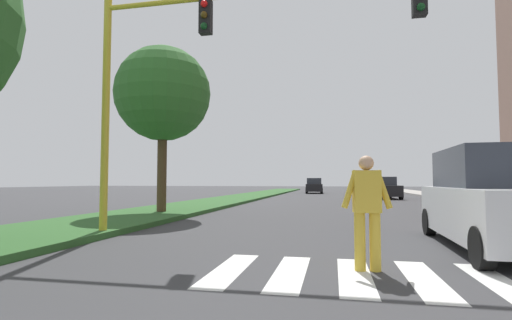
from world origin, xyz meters
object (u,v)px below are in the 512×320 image
object	(u,v)px
pedestrian_performer	(367,207)
sedan_distant	(314,186)
traffic_light_gantry	(203,49)
sedan_midblock	(384,188)
suv_crossing	(497,201)
tree_mid	(163,94)

from	to	relation	value
pedestrian_performer	sedan_distant	distance (m)	36.01
pedestrian_performer	sedan_distant	bearing A→B (deg)	94.06
traffic_light_gantry	pedestrian_performer	size ratio (longest dim) A/B	5.03
sedan_midblock	suv_crossing	bearing A→B (deg)	-91.72
tree_mid	pedestrian_performer	size ratio (longest dim) A/B	3.82
pedestrian_performer	suv_crossing	size ratio (longest dim) A/B	0.36
pedestrian_performer	sedan_midblock	size ratio (longest dim) A/B	0.38
traffic_light_gantry	suv_crossing	size ratio (longest dim) A/B	1.82
traffic_light_gantry	sedan_midblock	size ratio (longest dim) A/B	1.91
pedestrian_performer	suv_crossing	bearing A→B (deg)	41.33
sedan_distant	suv_crossing	bearing A→B (deg)	-81.27
pedestrian_performer	suv_crossing	xyz separation A→B (m)	(2.61, 2.29, -0.00)
suv_crossing	sedan_distant	distance (m)	34.02
traffic_light_gantry	tree_mid	bearing A→B (deg)	123.56
traffic_light_gantry	sedan_distant	xyz separation A→B (m)	(0.83, 33.66, -3.57)
traffic_light_gantry	suv_crossing	xyz separation A→B (m)	(5.99, 0.03, -3.41)
tree_mid	sedan_distant	size ratio (longest dim) A/B	1.39
suv_crossing	sedan_distant	xyz separation A→B (m)	(-5.16, 33.63, -0.16)
tree_mid	sedan_distant	distance (m)	28.83
tree_mid	sedan_distant	xyz separation A→B (m)	(4.44, 28.22, -3.95)
sedan_distant	sedan_midblock	bearing A→B (deg)	-63.66
traffic_light_gantry	sedan_distant	distance (m)	33.86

